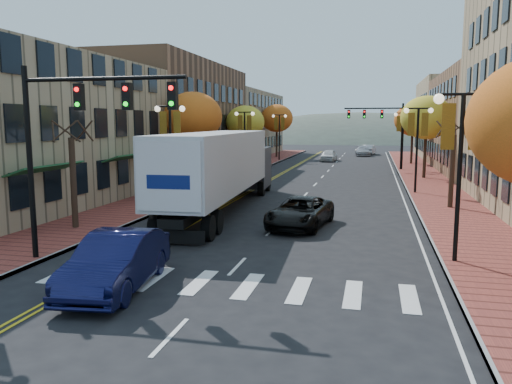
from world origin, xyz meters
The scene contains 28 objects.
ground centered at (0.00, 0.00, 0.00)m, with size 200.00×200.00×0.00m, color black.
sidewalk_left centered at (-9.00, 32.50, 0.07)m, with size 4.00×85.00×0.15m, color brown.
sidewalk_right centered at (9.00, 32.50, 0.07)m, with size 4.00×85.00×0.15m, color brown.
building_left_near centered at (-17.00, 13.00, 4.50)m, with size 12.00×22.00×9.00m, color #9E8966.
building_left_mid centered at (-17.00, 36.00, 5.50)m, with size 12.00×24.00×11.00m, color brown.
building_left_far centered at (-17.00, 61.00, 4.75)m, with size 12.00×26.00×9.50m, color #9E8966.
building_right_far centered at (18.50, 64.00, 5.50)m, with size 15.00×20.00×11.00m, color #9E8966.
tree_left_a centered at (-9.00, 8.00, 2.25)m, with size 0.28×0.28×4.20m.
tree_left_b centered at (-9.00, 24.00, 5.45)m, with size 4.48×4.48×7.21m.
tree_left_c centered at (-9.00, 40.00, 5.05)m, with size 4.16×4.16×6.69m.
tree_left_d centered at (-9.00, 58.00, 5.60)m, with size 4.61×4.61×7.42m.
tree_right_b centered at (9.00, 18.00, 2.25)m, with size 0.28×0.28×4.20m.
tree_right_c centered at (9.00, 34.00, 5.45)m, with size 4.48×4.48×7.21m.
tree_right_d centered at (9.00, 50.00, 5.29)m, with size 4.35×4.35×7.00m.
lamp_left_b centered at (-7.50, 16.00, 4.29)m, with size 1.96×0.36×6.05m.
lamp_left_c centered at (-7.50, 34.00, 4.29)m, with size 1.96×0.36×6.05m.
lamp_left_d centered at (-7.50, 52.00, 4.29)m, with size 1.96×0.36×6.05m.
lamp_right_a centered at (7.50, 6.00, 4.29)m, with size 1.96×0.36×6.05m.
lamp_right_b centered at (7.50, 24.00, 4.29)m, with size 1.96×0.36×6.05m.
lamp_right_c centered at (7.50, 42.00, 4.29)m, with size 1.96×0.36×6.05m.
traffic_mast_near centered at (-5.48, 3.00, 4.92)m, with size 6.10×0.35×7.00m.
traffic_mast_far centered at (5.48, 42.00, 4.92)m, with size 6.10×0.34×7.00m.
semi_truck centered at (-3.77, 14.64, 2.63)m, with size 3.78×18.12×4.50m.
navy_sedan centered at (-2.94, 0.87, 0.86)m, with size 1.82×5.22×1.72m, color #0D0F37.
black_suv centered at (1.18, 11.20, 0.72)m, with size 2.40×5.21×1.45m, color black.
car_far_white centered at (-1.10, 53.01, 0.77)m, with size 1.82×4.52×1.54m, color silver.
car_far_silver centered at (2.99, 64.63, 0.75)m, with size 2.09×5.14×1.49m, color #9C9DA4.
car_far_oncoming centered at (3.86, 67.94, 0.77)m, with size 1.62×4.65×1.53m, color #B5B4BD.
Camera 1 is at (4.56, -12.46, 5.05)m, focal length 35.00 mm.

